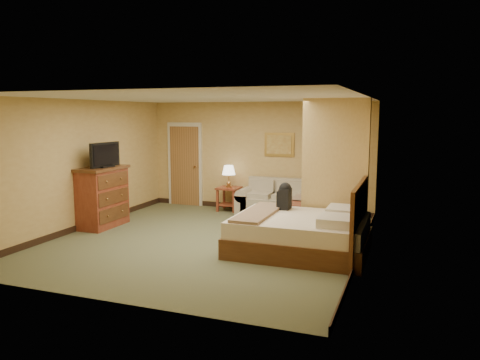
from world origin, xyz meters
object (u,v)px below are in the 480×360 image
at_px(dresser, 103,197).
at_px(bed, 303,233).
at_px(loveseat, 274,203).
at_px(coffee_table, 300,209).

relative_size(dresser, bed, 0.56).
xyz_separation_m(loveseat, dresser, (-3.00, -2.31, 0.36)).
bearing_deg(dresser, loveseat, 37.64).
bearing_deg(coffee_table, dresser, -156.11).
bearing_deg(dresser, coffee_table, 23.89).
height_order(dresser, bed, dresser).
bearing_deg(bed, dresser, 175.21).
distance_m(coffee_table, dresser, 4.13).
bearing_deg(loveseat, dresser, -142.36).
height_order(coffee_table, dresser, dresser).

